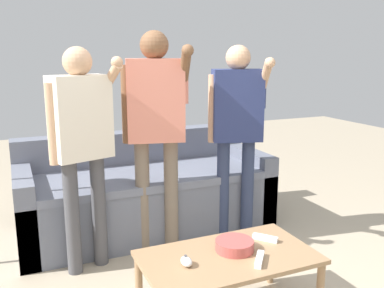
# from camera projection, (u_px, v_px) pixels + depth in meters

# --- Properties ---
(couch) EXTENTS (2.08, 0.86, 0.80)m
(couch) POSITION_uv_depth(u_px,v_px,m) (146.00, 194.00, 3.61)
(couch) COLOR slate
(couch) RESTS_ON ground
(coffee_table) EXTENTS (0.96, 0.54, 0.40)m
(coffee_table) POSITION_uv_depth(u_px,v_px,m) (228.00, 263.00, 2.33)
(coffee_table) COLOR #997551
(coffee_table) RESTS_ON ground
(snack_bowl) EXTENTS (0.22, 0.22, 0.06)m
(snack_bowl) POSITION_uv_depth(u_px,v_px,m) (234.00, 245.00, 2.37)
(snack_bowl) COLOR #B24C47
(snack_bowl) RESTS_ON coffee_table
(game_remote_nunchuk) EXTENTS (0.06, 0.09, 0.05)m
(game_remote_nunchuk) POSITION_uv_depth(u_px,v_px,m) (186.00, 261.00, 2.20)
(game_remote_nunchuk) COLOR white
(game_remote_nunchuk) RESTS_ON coffee_table
(player_left) EXTENTS (0.49, 0.30, 1.53)m
(player_left) POSITION_uv_depth(u_px,v_px,m) (82.00, 134.00, 2.77)
(player_left) COLOR #47474C
(player_left) RESTS_ON ground
(player_center) EXTENTS (0.47, 0.45, 1.65)m
(player_center) POSITION_uv_depth(u_px,v_px,m) (156.00, 117.00, 3.04)
(player_center) COLOR #756656
(player_center) RESTS_ON ground
(player_right) EXTENTS (0.44, 0.44, 1.55)m
(player_right) POSITION_uv_depth(u_px,v_px,m) (237.00, 120.00, 3.29)
(player_right) COLOR #2D3856
(player_right) RESTS_ON ground
(game_remote_wand_near) EXTENTS (0.13, 0.15, 0.03)m
(game_remote_wand_near) POSITION_uv_depth(u_px,v_px,m) (259.00, 259.00, 2.24)
(game_remote_wand_near) COLOR white
(game_remote_wand_near) RESTS_ON coffee_table
(game_remote_wand_far) EXTENTS (0.12, 0.14, 0.03)m
(game_remote_wand_far) POSITION_uv_depth(u_px,v_px,m) (265.00, 238.00, 2.50)
(game_remote_wand_far) COLOR white
(game_remote_wand_far) RESTS_ON coffee_table
(game_remote_wand_spare) EXTENTS (0.10, 0.17, 0.03)m
(game_remote_wand_spare) POSITION_uv_depth(u_px,v_px,m) (234.00, 250.00, 2.35)
(game_remote_wand_spare) COLOR white
(game_remote_wand_spare) RESTS_ON coffee_table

